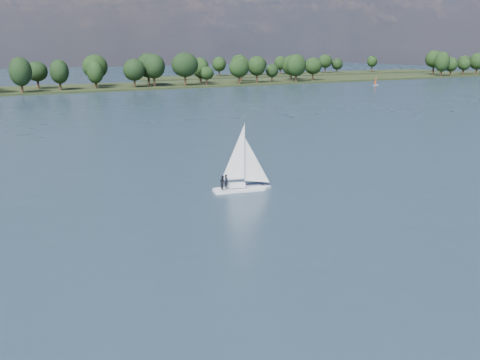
% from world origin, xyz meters
% --- Properties ---
extents(ground, '(700.00, 700.00, 0.00)m').
position_xyz_m(ground, '(0.00, 100.00, 0.00)').
color(ground, '#233342').
rests_on(ground, ground).
extents(far_shore, '(660.00, 40.00, 1.50)m').
position_xyz_m(far_shore, '(0.00, 212.00, 0.00)').
color(far_shore, black).
rests_on(far_shore, ground).
extents(far_shore_back, '(220.00, 30.00, 1.40)m').
position_xyz_m(far_shore_back, '(160.00, 260.00, 0.00)').
color(far_shore_back, black).
rests_on(far_shore_back, ground).
extents(sailboat, '(7.02, 3.23, 8.92)m').
position_xyz_m(sailboat, '(-11.75, 37.69, 2.49)').
color(sailboat, white).
rests_on(sailboat, ground).
extents(dinghy_orange, '(3.04, 1.58, 4.63)m').
position_xyz_m(dinghy_orange, '(133.12, 166.67, 1.09)').
color(dinghy_orange, silver).
rests_on(dinghy_orange, ground).
extents(treeline, '(562.26, 73.44, 17.81)m').
position_xyz_m(treeline, '(-10.40, 208.28, 7.97)').
color(treeline, black).
rests_on(treeline, ground).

